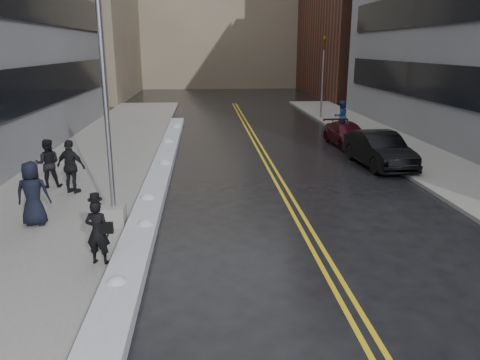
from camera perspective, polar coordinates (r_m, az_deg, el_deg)
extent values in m
plane|color=black|center=(12.72, -1.60, -8.97)|extent=(160.00, 160.00, 0.00)
cube|color=gray|center=(22.77, -17.55, 1.74)|extent=(5.50, 50.00, 0.15)
cube|color=gray|center=(24.55, 21.13, 2.39)|extent=(4.00, 50.00, 0.15)
cube|color=gold|center=(22.37, 3.11, 2.04)|extent=(0.12, 50.00, 0.01)
cube|color=gold|center=(22.41, 3.87, 2.05)|extent=(0.12, 50.00, 0.01)
cube|color=silver|center=(20.29, -9.69, 0.87)|extent=(0.90, 30.00, 0.34)
cube|color=gray|center=(57.63, -20.60, 18.54)|extent=(14.00, 22.00, 18.00)
cube|color=gray|center=(71.80, -2.57, 20.36)|extent=(36.00, 16.00, 22.00)
cube|color=gray|center=(14.65, -15.06, -4.21)|extent=(0.65, 0.65, 0.60)
cylinder|color=gray|center=(13.85, -16.20, 10.74)|extent=(0.14, 0.14, 7.00)
cylinder|color=maroon|center=(24.06, 19.06, 3.25)|extent=(0.24, 0.24, 0.60)
sphere|color=maroon|center=(24.00, 19.12, 3.95)|extent=(0.26, 0.26, 0.26)
cylinder|color=maroon|center=(24.05, 19.07, 3.37)|extent=(0.25, 0.10, 0.10)
cylinder|color=gray|center=(36.76, 10.00, 11.43)|extent=(0.14, 0.14, 5.00)
imported|color=#594C0C|center=(36.67, 10.23, 16.10)|extent=(0.16, 0.20, 1.00)
imported|color=black|center=(12.05, -16.95, -6.09)|extent=(0.67, 0.50, 1.66)
imported|color=black|center=(19.27, -22.36, 1.89)|extent=(1.00, 0.83, 1.87)
imported|color=black|center=(15.28, -23.95, -1.52)|extent=(0.99, 0.67, 1.97)
imported|color=black|center=(18.16, -19.90, 1.54)|extent=(1.26, 0.89, 1.99)
imported|color=navy|center=(30.78, 12.20, 7.62)|extent=(1.07, 0.91, 1.93)
imported|color=black|center=(22.55, 16.58, 3.59)|extent=(2.06, 4.99, 1.61)
imported|color=#3A0914|center=(27.13, 12.92, 5.46)|extent=(2.03, 4.44, 1.26)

